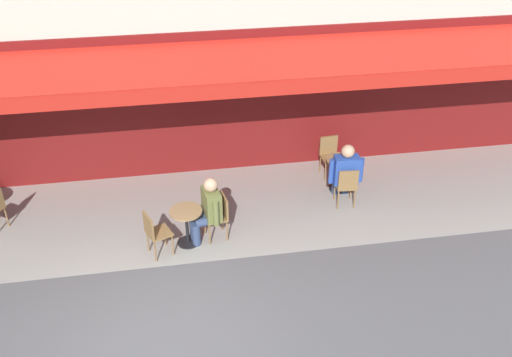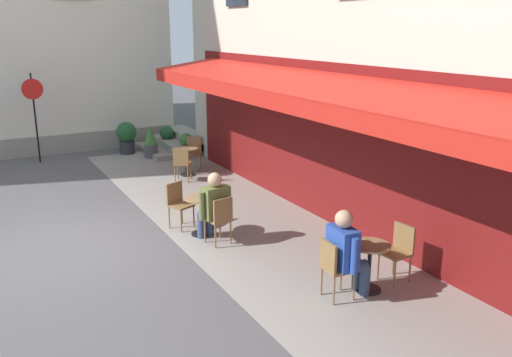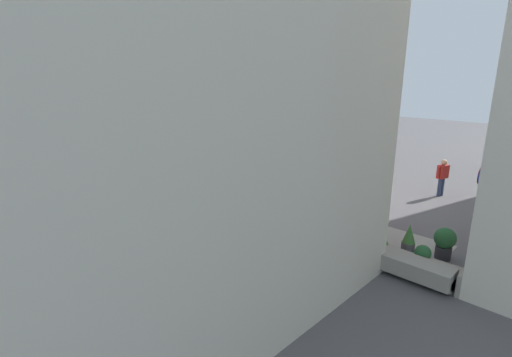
% 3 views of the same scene
% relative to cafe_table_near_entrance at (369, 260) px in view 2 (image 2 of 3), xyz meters
% --- Properties ---
extents(ground_plane, '(70.00, 70.00, 0.00)m').
position_rel_cafe_table_near_entrance_xyz_m(ground_plane, '(3.83, 3.71, -0.49)').
color(ground_plane, '#565456').
extents(sidewalk_cafe_terrace, '(20.50, 3.20, 0.01)m').
position_rel_cafe_table_near_entrance_xyz_m(sidewalk_cafe_terrace, '(0.58, 0.31, -0.49)').
color(sidewalk_cafe_terrace, gray).
rests_on(sidewalk_cafe_terrace, ground_plane).
extents(back_alley_steps, '(2.40, 1.75, 0.60)m').
position_rel_cafe_table_near_entrance_xyz_m(back_alley_steps, '(10.43, -0.89, -0.25)').
color(back_alley_steps, gray).
rests_on(back_alley_steps, ground_plane).
extents(cafe_table_near_entrance, '(0.60, 0.60, 0.75)m').
position_rel_cafe_table_near_entrance_xyz_m(cafe_table_near_entrance, '(0.00, 0.00, 0.00)').
color(cafe_table_near_entrance, black).
rests_on(cafe_table_near_entrance, ground_plane).
extents(cafe_chair_wicker_under_awning, '(0.43, 0.43, 0.91)m').
position_rel_cafe_table_near_entrance_xyz_m(cafe_chair_wicker_under_awning, '(0.05, 0.63, 0.06)').
color(cafe_chair_wicker_under_awning, olive).
rests_on(cafe_chair_wicker_under_awning, ground_plane).
extents(cafe_chair_wicker_corner_right, '(0.43, 0.43, 0.91)m').
position_rel_cafe_table_near_entrance_xyz_m(cafe_chair_wicker_corner_right, '(0.05, -0.63, 0.06)').
color(cafe_chair_wicker_corner_right, olive).
rests_on(cafe_chair_wicker_corner_right, ground_plane).
extents(cafe_table_mid_terrace, '(0.60, 0.60, 0.75)m').
position_rel_cafe_table_near_entrance_xyz_m(cafe_table_mid_terrace, '(3.30, 1.32, 0.00)').
color(cafe_table_mid_terrace, black).
rests_on(cafe_table_mid_terrace, ground_plane).
extents(cafe_chair_wicker_facing_street, '(0.52, 0.52, 0.91)m').
position_rel_cafe_table_near_entrance_xyz_m(cafe_chair_wicker_facing_street, '(3.89, 1.56, 0.06)').
color(cafe_chair_wicker_facing_street, olive).
rests_on(cafe_chair_wicker_facing_street, ground_plane).
extents(cafe_chair_wicker_corner_left, '(0.46, 0.46, 0.91)m').
position_rel_cafe_table_near_entrance_xyz_m(cafe_chair_wicker_corner_left, '(2.68, 1.21, 0.06)').
color(cafe_chair_wicker_corner_left, olive).
rests_on(cafe_chair_wicker_corner_left, ground_plane).
extents(cafe_table_streetside, '(0.60, 0.60, 0.75)m').
position_rel_cafe_table_near_entrance_xyz_m(cafe_table_streetside, '(7.44, -0.04, 0.00)').
color(cafe_table_streetside, black).
rests_on(cafe_table_streetside, ground_plane).
extents(cafe_chair_wicker_kerbside, '(0.55, 0.55, 0.91)m').
position_rel_cafe_table_near_entrance_xyz_m(cafe_chair_wicker_kerbside, '(6.91, 0.31, 0.06)').
color(cafe_chair_wicker_kerbside, olive).
rests_on(cafe_chair_wicker_kerbside, ground_plane).
extents(cafe_chair_wicker_by_window, '(0.56, 0.56, 0.91)m').
position_rel_cafe_table_near_entrance_xyz_m(cafe_chair_wicker_by_window, '(7.94, -0.42, 0.06)').
color(cafe_chair_wicker_by_window, olive).
rests_on(cafe_chair_wicker_by_window, ground_plane).
extents(seated_patron_in_blue, '(0.70, 0.60, 1.35)m').
position_rel_cafe_table_near_entrance_xyz_m(seated_patron_in_blue, '(0.03, 0.41, 0.23)').
color(seated_patron_in_blue, navy).
rests_on(seated_patron_in_blue, ground_plane).
extents(seated_companion_in_olive, '(0.61, 0.68, 1.34)m').
position_rel_cafe_table_near_entrance_xyz_m(seated_companion_in_olive, '(2.89, 1.25, 0.22)').
color(seated_companion_in_olive, navy).
rests_on(seated_companion_in_olive, ground_plane).
extents(no_parking_sign, '(0.09, 0.59, 2.60)m').
position_rel_cafe_table_near_entrance_xyz_m(no_parking_sign, '(10.86, 3.25, 1.30)').
color(no_parking_sign, black).
rests_on(no_parking_sign, ground_plane).
extents(potted_plant_mid_terrace, '(0.45, 0.45, 0.81)m').
position_rel_cafe_table_near_entrance_xyz_m(potted_plant_mid_terrace, '(10.60, -0.59, -0.05)').
color(potted_plant_mid_terrace, '#4C4C51').
rests_on(potted_plant_mid_terrace, ground_plane).
extents(potted_plant_under_sign, '(0.41, 0.41, 1.02)m').
position_rel_cafe_table_near_entrance_xyz_m(potted_plant_under_sign, '(9.88, 0.18, 0.01)').
color(potted_plant_under_sign, '#4C4C51').
rests_on(potted_plant_under_sign, ground_plane).
extents(potted_plant_entrance_left, '(0.64, 0.64, 1.00)m').
position_rel_cafe_table_near_entrance_xyz_m(potted_plant_entrance_left, '(10.76, 0.67, 0.07)').
color(potted_plant_entrance_left, '#2D2D33').
rests_on(potted_plant_entrance_left, ground_plane).
extents(potted_plant_by_steps, '(0.46, 0.46, 0.74)m').
position_rel_cafe_table_near_entrance_xyz_m(potted_plant_by_steps, '(9.46, -0.80, -0.14)').
color(potted_plant_by_steps, '#2D2D33').
rests_on(potted_plant_by_steps, ground_plane).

